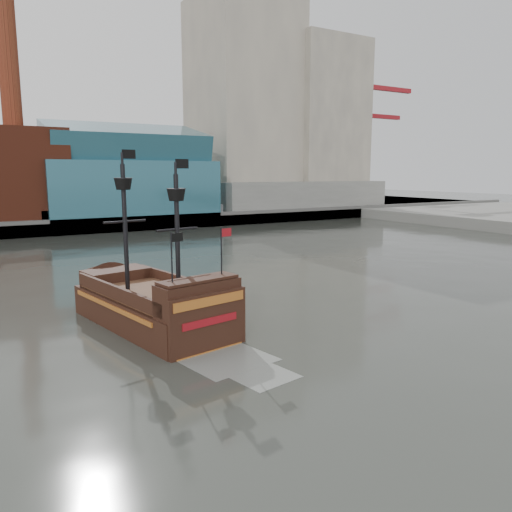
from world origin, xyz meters
TOP-DOWN VIEW (x-y plane):
  - ground at (0.00, 0.00)m, footprint 400.00×400.00m
  - promenade_far at (0.00, 92.00)m, footprint 220.00×60.00m
  - seawall at (0.00, 62.50)m, footprint 220.00×1.00m
  - skyline at (5.21, 84.56)m, footprint 149.00×45.00m
  - crane_a at (78.63, 82.00)m, footprint 22.50×4.00m
  - crane_b at (88.23, 92.00)m, footprint 19.10×4.00m
  - pirate_ship at (-6.61, 8.99)m, footprint 7.76×17.06m

SIDE VIEW (x-z plane):
  - ground at x=0.00m, z-range 0.00..0.00m
  - promenade_far at x=0.00m, z-range 0.00..2.00m
  - pirate_ship at x=-6.61m, z-range -5.04..7.27m
  - seawall at x=0.00m, z-range 0.00..2.60m
  - crane_b at x=88.23m, z-range 2.45..28.70m
  - crane_a at x=78.63m, z-range 2.99..35.24m
  - skyline at x=5.21m, z-range -6.45..55.55m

